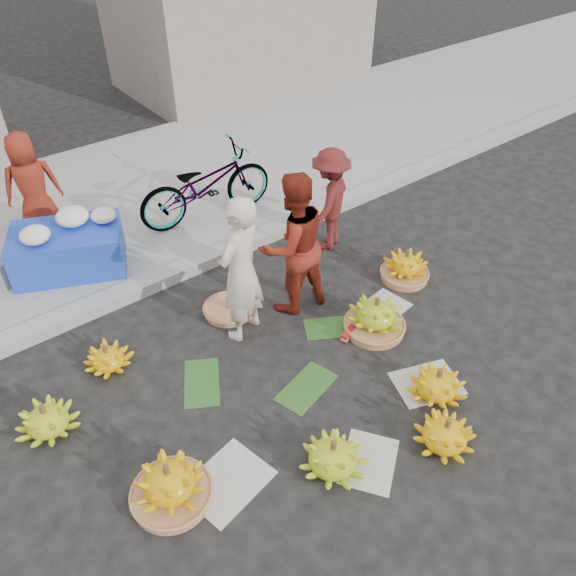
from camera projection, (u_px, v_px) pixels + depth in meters
ground at (302, 371)px, 5.80m from camera, size 80.00×80.00×0.00m
curb at (193, 265)px, 7.10m from camera, size 40.00×0.25×0.15m
sidewalk at (123, 199)px, 8.40m from camera, size 40.00×4.00×0.12m
newspaper_scatter at (355, 421)px, 5.30m from camera, size 3.20×1.80×0.00m
banana_leaves at (283, 364)px, 5.87m from camera, size 2.00×1.00×0.00m
banana_bunch_0 at (170, 484)px, 4.57m from camera, size 0.69×0.69×0.46m
banana_bunch_1 at (333, 456)px, 4.82m from camera, size 0.75×0.75×0.37m
banana_bunch_2 at (445, 434)px, 5.01m from camera, size 0.71×0.71×0.35m
banana_bunch_3 at (437, 384)px, 5.46m from camera, size 0.64×0.64×0.35m
banana_bunch_4 at (375, 316)px, 6.16m from camera, size 0.72×0.72×0.46m
banana_bunch_5 at (406, 267)px, 6.91m from camera, size 0.59×0.59×0.41m
banana_bunch_6 at (47, 420)px, 5.14m from camera, size 0.61×0.61×0.34m
banana_bunch_7 at (108, 358)px, 5.77m from camera, size 0.55×0.55×0.30m
basket_spare at (229, 309)px, 6.50m from camera, size 0.68×0.68×0.07m
incense_stack at (349, 334)px, 6.16m from camera, size 0.24×0.15×0.10m
vendor_cream at (241, 270)px, 5.74m from camera, size 0.72×0.61×1.69m
vendor_red at (293, 245)px, 6.10m from camera, size 0.88×0.71×1.69m
man_striped at (330, 200)px, 7.15m from camera, size 1.03×0.88×1.38m
flower_table at (68, 247)px, 6.80m from camera, size 1.50×1.26×0.75m
flower_vendor at (32, 186)px, 7.14m from camera, size 0.78×0.59×1.42m
bicycle at (206, 185)px, 7.60m from camera, size 0.87×1.98×1.01m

